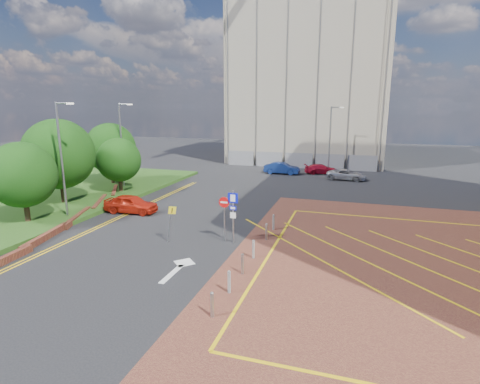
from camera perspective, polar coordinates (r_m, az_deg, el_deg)
The scene contains 19 objects.
ground at distance 21.92m, azimuth -3.12°, elevation -8.41°, with size 140.00×140.00×0.00m, color black.
grass_bed at distance 36.42m, azimuth -27.08°, elevation -0.92°, with size 14.00×32.00×0.30m, color #274917.
retaining_wall at distance 29.44m, azimuth -23.78°, elevation -3.51°, with size 6.06×20.33×0.40m.
tree_a at distance 28.89m, azimuth -30.26°, elevation 2.26°, with size 4.40×4.40×5.41m.
tree_b at distance 33.32m, azimuth -25.89°, elevation 5.19°, with size 5.60×5.60×6.74m.
tree_c at distance 36.04m, azimuth -17.99°, elevation 4.67°, with size 4.00×4.00×4.90m.
tree_d at distance 40.12m, azimuth -19.12°, elevation 6.34°, with size 5.00×5.00×6.08m.
lamp_left_near at distance 29.01m, azimuth -25.51°, elevation 5.12°, with size 1.53×0.16×8.00m.
lamp_left_far at distance 38.03m, azimuth -17.55°, elevation 7.33°, with size 1.53×0.16×8.00m.
lamp_back at distance 47.35m, azimuth 13.64°, elevation 8.18°, with size 1.53×0.16×8.00m.
sign_cluster at distance 22.08m, azimuth -1.57°, elevation -2.88°, with size 1.17×0.12×3.20m.
warning_sign at distance 22.61m, azimuth -10.52°, elevation -4.11°, with size 0.63×0.39×2.25m.
bollard_row at distance 19.61m, azimuth 1.54°, elevation -9.55°, with size 0.14×11.14×0.90m.
construction_building at distance 59.63m, azimuth 10.77°, elevation 15.60°, with size 21.20×19.20×22.00m, color #9F9482.
construction_fence at distance 49.99m, azimuth 10.06°, elevation 4.69°, with size 21.60×0.06×2.00m, color gray.
car_red_left at distance 29.78m, azimuth -16.27°, elevation -1.74°, with size 1.65×4.09×1.39m, color red.
car_blue_back at distance 45.51m, azimuth 6.40°, elevation 3.64°, with size 1.48×4.26×1.40m, color navy.
car_red_back at distance 46.37m, azimuth 12.28°, elevation 3.45°, with size 1.63×4.02×1.17m, color maroon.
car_silver_back at distance 43.15m, azimuth 15.89°, elevation 2.57°, with size 1.96×4.25×1.18m, color #ACACB3.
Camera 1 is at (7.20, -19.11, 7.95)m, focal length 28.00 mm.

